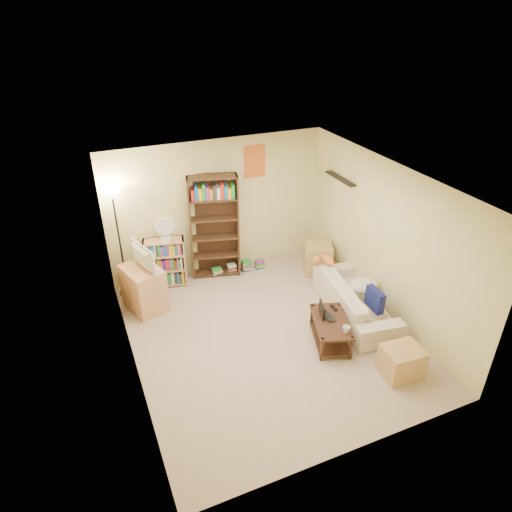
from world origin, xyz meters
The scene contains 19 objects.
room centered at (0.00, 0.01, 1.62)m, with size 4.50×4.54×2.52m.
sofa centered at (1.55, -0.02, 0.28)m, with size 1.03×2.02×0.56m, color beige.
navy_pillow centered at (1.58, -0.45, 0.54)m, with size 0.37×0.11×0.33m, color navy.
cream_blanket centered at (1.69, 0.01, 0.48)m, with size 0.52×0.37×0.22m, color beige.
tabby_cat centered at (1.41, 0.75, 0.64)m, with size 0.45×0.21×0.15m.
coffee_table centered at (0.80, -0.49, 0.25)m, with size 0.76×1.01×0.40m.
laptop centered at (0.84, -0.38, 0.41)m, with size 0.21×0.31×0.02m, color black.
laptop_screen centered at (0.71, -0.34, 0.52)m, with size 0.01×0.30×0.20m, color white.
mug centered at (0.85, -0.80, 0.45)m, with size 0.12×0.12×0.10m, color white.
tv_remote centered at (0.99, -0.24, 0.41)m, with size 0.05×0.16×0.02m, color black.
tv_stand centered at (-1.59, 1.48, 0.38)m, with size 0.51×0.72×0.77m, color tan.
television centered at (-1.59, 1.48, 0.97)m, with size 0.30×0.70×0.41m, color black.
tall_bookshelf centered at (-0.15, 2.05, 1.02)m, with size 0.92×0.49×1.94m.
short_bookshelf centered at (-1.08, 2.05, 0.45)m, with size 0.75×0.44×0.91m.
desk_fan centered at (-1.03, 2.01, 1.14)m, with size 0.32×0.18×0.44m.
floor_lamp centered at (-1.80, 2.05, 1.54)m, with size 0.33×0.33×1.93m.
side_table centered at (1.64, 1.37, 0.29)m, with size 0.50×0.50×0.57m, color tan.
end_cabinet centered at (1.34, -1.45, 0.22)m, with size 0.52×0.43×0.43m, color #DEB06C.
book_stacks centered at (0.28, 1.95, 0.09)m, with size 1.02×0.21×0.22m.
Camera 1 is at (-2.34, -5.01, 4.56)m, focal length 32.00 mm.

